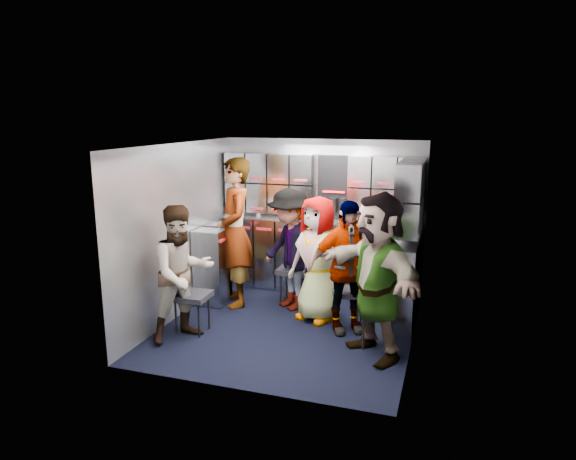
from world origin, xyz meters
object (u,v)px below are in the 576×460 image
(jump_seat_near_left, at_px, (192,298))
(attendant_arc_c, at_px, (317,259))
(attendant_arc_a, at_px, (182,273))
(attendant_arc_b, at_px, (290,250))
(jump_seat_mid_right, at_px, (348,294))
(attendant_standing, at_px, (235,233))
(attendant_arc_e, at_px, (377,276))
(attendant_arc_d, at_px, (346,267))
(jump_seat_mid_left, at_px, (294,272))
(jump_seat_center, at_px, (321,284))
(jump_seat_near_right, at_px, (377,316))

(jump_seat_near_left, xyz_separation_m, attendant_arc_c, (1.25, 0.80, 0.34))
(jump_seat_near_left, distance_m, attendant_arc_a, 0.39)
(attendant_arc_b, height_order, attendant_arc_c, attendant_arc_b)
(jump_seat_mid_right, xyz_separation_m, attendant_arc_b, (-0.82, 0.32, 0.38))
(attendant_standing, relative_size, attendant_arc_c, 1.27)
(attendant_arc_a, xyz_separation_m, attendant_arc_b, (0.83, 1.24, 0.02))
(jump_seat_near_left, xyz_separation_m, attendant_arc_b, (0.83, 1.06, 0.36))
(attendant_arc_e, bearing_deg, attendant_arc_a, -127.37)
(attendant_arc_d, height_order, attendant_arc_e, attendant_arc_e)
(attendant_standing, distance_m, attendant_arc_e, 2.15)
(jump_seat_near_left, bearing_deg, attendant_arc_d, 18.84)
(jump_seat_mid_left, height_order, jump_seat_mid_right, jump_seat_mid_left)
(attendant_arc_b, bearing_deg, jump_seat_mid_right, 16.48)
(attendant_standing, relative_size, attendant_arc_d, 1.26)
(jump_seat_near_left, bearing_deg, jump_seat_mid_right, 24.26)
(attendant_standing, height_order, attendant_arc_e, attendant_standing)
(jump_seat_mid_left, distance_m, jump_seat_mid_right, 0.96)
(attendant_arc_a, distance_m, attendant_arc_b, 1.49)
(jump_seat_mid_left, bearing_deg, jump_seat_near_left, -123.69)
(jump_seat_mid_right, bearing_deg, attendant_standing, 171.11)
(attendant_arc_d, bearing_deg, jump_seat_mid_left, 110.39)
(jump_seat_center, height_order, attendant_arc_a, attendant_arc_a)
(jump_seat_near_right, relative_size, attendant_arc_d, 0.27)
(attendant_standing, relative_size, attendant_arc_a, 1.27)
(attendant_arc_e, bearing_deg, jump_seat_near_right, 136.06)
(jump_seat_near_left, relative_size, jump_seat_mid_right, 1.04)
(jump_seat_mid_left, xyz_separation_m, attendant_arc_a, (-0.83, -1.42, 0.33))
(jump_seat_near_left, relative_size, attendant_arc_a, 0.31)
(attendant_standing, bearing_deg, jump_seat_near_left, -38.43)
(jump_seat_mid_right, xyz_separation_m, attendant_arc_a, (-1.64, -0.92, 0.36))
(jump_seat_near_right, bearing_deg, jump_seat_center, 137.37)
(jump_seat_near_left, xyz_separation_m, jump_seat_near_right, (2.05, 0.24, -0.06))
(jump_seat_near_right, relative_size, attendant_standing, 0.21)
(jump_seat_mid_left, bearing_deg, jump_seat_near_right, -39.32)
(jump_seat_mid_left, distance_m, jump_seat_center, 0.50)
(jump_seat_mid_left, xyz_separation_m, jump_seat_near_right, (1.23, -1.00, -0.07))
(jump_seat_near_left, distance_m, attendant_arc_d, 1.77)
(jump_seat_near_left, height_order, attendant_arc_e, attendant_arc_e)
(attendant_standing, bearing_deg, attendant_arc_b, 64.77)
(jump_seat_near_left, xyz_separation_m, jump_seat_center, (1.25, 0.98, -0.02))
(jump_seat_center, height_order, attendant_arc_e, attendant_arc_e)
(jump_seat_center, bearing_deg, attendant_arc_d, -46.64)
(jump_seat_near_right, bearing_deg, attendant_standing, 159.04)
(jump_seat_near_left, xyz_separation_m, attendant_arc_e, (2.05, 0.06, 0.44))
(jump_seat_mid_right, height_order, attendant_arc_d, attendant_arc_d)
(jump_seat_near_left, bearing_deg, attendant_arc_a, -90.00)
(attendant_standing, xyz_separation_m, attendant_arc_d, (1.53, -0.42, -0.19))
(attendant_standing, bearing_deg, attendant_arc_c, 49.13)
(attendant_arc_a, height_order, attendant_arc_b, attendant_arc_b)
(jump_seat_mid_right, height_order, attendant_arc_e, attendant_arc_e)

